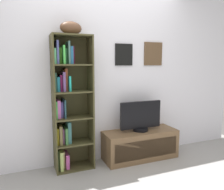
% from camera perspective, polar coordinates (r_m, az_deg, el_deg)
% --- Properties ---
extents(back_wall, '(4.80, 0.08, 2.53)m').
position_cam_1_polar(back_wall, '(3.14, -3.18, 5.84)').
color(back_wall, white).
rests_on(back_wall, ground).
extents(bookshelf, '(0.50, 0.29, 1.75)m').
position_cam_1_polar(bookshelf, '(2.92, -11.32, -2.28)').
color(bookshelf, '#454024').
rests_on(bookshelf, ground).
extents(football, '(0.32, 0.22, 0.16)m').
position_cam_1_polar(football, '(2.89, -10.56, 16.65)').
color(football, brown).
rests_on(football, bookshelf).
extents(tv_stand, '(1.09, 0.40, 0.42)m').
position_cam_1_polar(tv_stand, '(3.36, 7.30, -12.54)').
color(tv_stand, brown).
rests_on(tv_stand, ground).
extents(television, '(0.64, 0.22, 0.44)m').
position_cam_1_polar(television, '(3.24, 7.42, -5.56)').
color(television, black).
rests_on(television, tv_stand).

